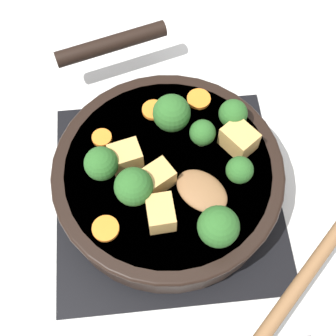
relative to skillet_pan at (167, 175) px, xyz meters
The scene contains 19 objects.
ground_plane 0.06m from the skillet_pan, 105.84° to the left, with size 2.40×2.40×0.00m, color silver.
front_burner_grate 0.05m from the skillet_pan, 105.84° to the left, with size 0.31×0.31×0.03m.
skillet_pan is the anchor object (origin of this frame).
wooden_spoon 0.14m from the skillet_pan, 133.59° to the left, with size 0.24×0.24×0.02m.
tofu_cube_center_large 0.08m from the skillet_pan, 77.91° to the left, with size 0.04×0.03×0.03m, color tan.
tofu_cube_near_handle 0.10m from the skillet_pan, 167.17° to the right, with size 0.04×0.03×0.03m, color tan.
tofu_cube_east_chunk 0.05m from the skillet_pan, 56.54° to the left, with size 0.04×0.03×0.03m, color tan.
tofu_cube_west_chunk 0.07m from the skillet_pan, 12.32° to the right, with size 0.04×0.03×0.03m, color tan.
broccoli_floret_near_spoon 0.08m from the skillet_pan, 40.93° to the left, with size 0.05×0.05×0.05m.
broccoli_floret_center_top 0.10m from the skillet_pan, 162.91° to the left, with size 0.03×0.03×0.04m.
broccoli_floret_east_rim 0.08m from the skillet_pan, 100.98° to the right, with size 0.05×0.05×0.05m.
broccoli_floret_west_rim 0.12m from the skillet_pan, 116.49° to the left, with size 0.05×0.05×0.05m.
broccoli_floret_north_edge 0.12m from the skillet_pan, 149.17° to the right, with size 0.04×0.04×0.04m.
broccoli_floret_south_cluster 0.07m from the skillet_pan, 147.50° to the right, with size 0.03×0.03×0.04m.
broccoli_floret_mid_floret 0.10m from the skillet_pan, ahead, with size 0.04×0.04×0.05m.
carrot_slice_orange_thin 0.11m from the skillet_pan, 118.61° to the right, with size 0.03×0.03×0.01m, color orange.
carrot_slice_near_center 0.11m from the skillet_pan, 43.18° to the left, with size 0.03×0.03×0.01m, color orange.
carrot_slice_edge_slice 0.10m from the skillet_pan, 31.24° to the right, with size 0.03×0.03×0.01m, color orange.
carrot_slice_under_broccoli 0.09m from the skillet_pan, 83.22° to the right, with size 0.03×0.03×0.01m, color orange.
Camera 1 is at (0.03, 0.26, 0.60)m, focal length 50.00 mm.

